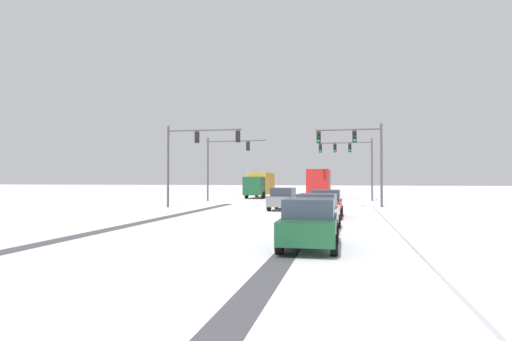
# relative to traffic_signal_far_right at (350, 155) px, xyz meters

# --- Properties ---
(wheel_track_left_lane) EXTENTS (0.73, 33.83, 0.01)m
(wheel_track_left_lane) POSITION_rel_traffic_signal_far_right_xyz_m (-2.20, -25.43, -4.78)
(wheel_track_left_lane) COLOR #4C4C51
(wheel_track_left_lane) RESTS_ON ground
(wheel_track_right_lane) EXTENTS (0.82, 33.83, 0.01)m
(wheel_track_right_lane) POSITION_rel_traffic_signal_far_right_xyz_m (-10.75, -25.43, -4.78)
(wheel_track_right_lane) COLOR #4C4C51
(wheel_track_right_lane) RESTS_ON ground
(sidewalk_kerb_right) EXTENTS (4.00, 33.83, 0.12)m
(sidewalk_kerb_right) POSITION_rel_traffic_signal_far_right_xyz_m (3.65, -26.97, -4.72)
(sidewalk_kerb_right) COLOR white
(sidewalk_kerb_right) RESTS_ON ground
(traffic_signal_far_right) EXTENTS (5.70, 0.49, 6.50)m
(traffic_signal_far_right) POSITION_rel_traffic_signal_far_right_xyz_m (0.00, 0.00, 0.00)
(traffic_signal_far_right) COLOR #47474C
(traffic_signal_far_right) RESTS_ON ground
(traffic_signal_far_left) EXTENTS (6.25, 0.56, 6.50)m
(traffic_signal_far_left) POSITION_rel_traffic_signal_far_right_xyz_m (-12.59, -4.16, -0.34)
(traffic_signal_far_left) COLOR #47474C
(traffic_signal_far_left) RESTS_ON ground
(traffic_signal_near_right) EXTENTS (5.09, 0.38, 6.50)m
(traffic_signal_near_right) POSITION_rel_traffic_signal_far_right_xyz_m (0.52, -12.07, -0.18)
(traffic_signal_near_right) COLOR #47474C
(traffic_signal_near_right) RESTS_ON ground
(traffic_signal_near_left) EXTENTS (6.12, 0.46, 6.50)m
(traffic_signal_near_left) POSITION_rel_traffic_signal_far_right_xyz_m (-12.21, -14.00, -0.13)
(traffic_signal_near_left) COLOR #47474C
(traffic_signal_near_left) RESTS_ON ground
(car_grey_lead) EXTENTS (1.99, 4.18, 1.62)m
(car_grey_lead) POSITION_rel_traffic_signal_far_right_xyz_m (-4.89, -14.96, -3.96)
(car_grey_lead) COLOR slate
(car_grey_lead) RESTS_ON ground
(car_red_second) EXTENTS (1.89, 4.13, 1.62)m
(car_red_second) POSITION_rel_traffic_signal_far_right_xyz_m (-1.54, -20.68, -3.96)
(car_red_second) COLOR red
(car_red_second) RESTS_ON ground
(car_white_third) EXTENTS (1.94, 4.16, 1.62)m
(car_white_third) POSITION_rel_traffic_signal_far_right_xyz_m (-1.63, -27.27, -3.96)
(car_white_third) COLOR silver
(car_white_third) RESTS_ON ground
(car_dark_green_fourth) EXTENTS (1.86, 4.12, 1.62)m
(car_dark_green_fourth) POSITION_rel_traffic_signal_far_right_xyz_m (-1.58, -31.95, -3.96)
(car_dark_green_fourth) COLOR #194C2D
(car_dark_green_fourth) RESTS_ON ground
(bus_oncoming) EXTENTS (2.79, 11.03, 3.38)m
(bus_oncoming) POSITION_rel_traffic_signal_far_right_xyz_m (-3.61, 7.26, -2.79)
(bus_oncoming) COLOR #B21E1E
(bus_oncoming) RESTS_ON ground
(box_truck_delivery) EXTENTS (2.56, 7.49, 3.02)m
(box_truck_delivery) POSITION_rel_traffic_signal_far_right_xyz_m (-10.64, 4.82, -3.14)
(box_truck_delivery) COLOR #194C2D
(box_truck_delivery) RESTS_ON ground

